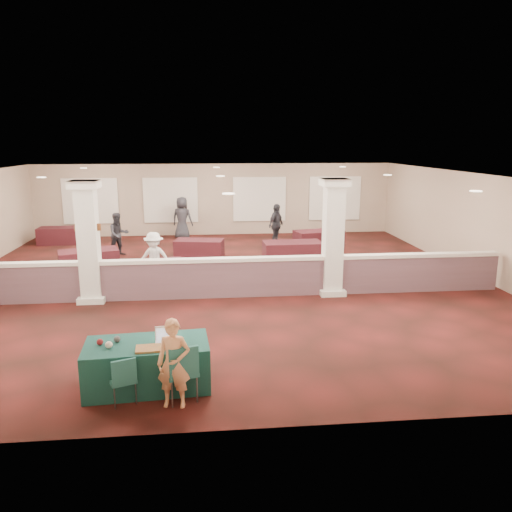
{
  "coord_description": "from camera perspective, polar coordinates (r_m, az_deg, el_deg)",
  "views": [
    {
      "loc": [
        -0.44,
        -14.61,
        4.16
      ],
      "look_at": [
        0.84,
        -2.0,
        1.25
      ],
      "focal_mm": 35.0,
      "sensor_mm": 36.0,
      "label": 1
    }
  ],
  "objects": [
    {
      "name": "woman",
      "position": [
        8.18,
        -9.38,
        -12.03
      ],
      "size": [
        0.57,
        0.41,
        1.46
      ],
      "primitive_type": "imported",
      "rotation": [
        0.0,
        0.0,
        -0.12
      ],
      "color": "tan",
      "rests_on": "ground"
    },
    {
      "name": "far_table_front_right",
      "position": [
        17.24,
        4.19,
        0.32
      ],
      "size": [
        2.01,
        1.05,
        0.8
      ],
      "primitive_type": "cube",
      "rotation": [
        0.0,
        0.0,
        0.03
      ],
      "color": "black",
      "rests_on": "ground"
    },
    {
      "name": "yarn_grey",
      "position": [
        8.98,
        -15.59,
        -9.12
      ],
      "size": [
        0.11,
        0.11,
        0.11
      ],
      "primitive_type": "sphere",
      "color": "#47474B",
      "rests_on": "near_table"
    },
    {
      "name": "wall_right",
      "position": [
        17.06,
        24.0,
        3.19
      ],
      "size": [
        0.04,
        16.0,
        3.2
      ],
      "primitive_type": "cube",
      "color": "gray",
      "rests_on": "ground"
    },
    {
      "name": "far_table_front_center",
      "position": [
        15.47,
        -11.38,
        -1.67
      ],
      "size": [
        1.68,
        0.98,
        0.65
      ],
      "primitive_type": "cube",
      "rotation": [
        0.0,
        0.0,
        0.12
      ],
      "color": "black",
      "rests_on": "ground"
    },
    {
      "name": "yarn_cream",
      "position": [
        8.77,
        -16.47,
        -9.71
      ],
      "size": [
        0.12,
        0.12,
        0.12
      ],
      "primitive_type": "sphere",
      "color": "beige",
      "rests_on": "near_table"
    },
    {
      "name": "laptop_screen",
      "position": [
        8.84,
        -10.27,
        -8.61
      ],
      "size": [
        0.36,
        0.04,
        0.24
      ],
      "primitive_type": "cube",
      "rotation": [
        0.0,
        0.0,
        0.07
      ],
      "color": "silver",
      "rests_on": "near_table"
    },
    {
      "name": "attendee_a",
      "position": [
        19.18,
        -15.43,
        2.4
      ],
      "size": [
        0.88,
        0.75,
        1.61
      ],
      "primitive_type": "imported",
      "rotation": [
        0.0,
        0.0,
        0.52
      ],
      "color": "black",
      "rests_on": "ground"
    },
    {
      "name": "partition_wall",
      "position": [
        13.6,
        -3.72,
        -2.4
      ],
      "size": [
        15.6,
        0.28,
        1.1
      ],
      "color": "brown",
      "rests_on": "ground"
    },
    {
      "name": "attendee_c",
      "position": [
        20.23,
        2.32,
        3.55
      ],
      "size": [
        1.0,
        1.09,
        1.72
      ],
      "primitive_type": "imported",
      "rotation": [
        0.0,
        0.0,
        0.91
      ],
      "color": "black",
      "rests_on": "ground"
    },
    {
      "name": "ground",
      "position": [
        15.19,
        -3.9,
        -2.98
      ],
      "size": [
        16.0,
        16.0,
        0.0
      ],
      "primitive_type": "plane",
      "color": "#401210",
      "rests_on": "ground"
    },
    {
      "name": "wall_front",
      "position": [
        7.1,
        -1.87,
        -8.21
      ],
      "size": [
        16.0,
        0.04,
        3.2
      ],
      "primitive_type": "cube",
      "color": "gray",
      "rests_on": "ground"
    },
    {
      "name": "screen_glow",
      "position": [
        8.84,
        -10.27,
        -8.73
      ],
      "size": [
        0.33,
        0.03,
        0.21
      ],
      "primitive_type": "cube",
      "rotation": [
        0.0,
        0.0,
        0.07
      ],
      "color": "#D0DEFA",
      "rests_on": "near_table"
    },
    {
      "name": "far_table_front_left",
      "position": [
        17.06,
        -18.54,
        -0.57
      ],
      "size": [
        2.03,
        1.44,
        0.74
      ],
      "primitive_type": "cube",
      "rotation": [
        0.0,
        0.0,
        0.31
      ],
      "color": "black",
      "rests_on": "ground"
    },
    {
      "name": "wall_back",
      "position": [
        22.75,
        -4.65,
        6.45
      ],
      "size": [
        16.0,
        0.04,
        3.2
      ],
      "primitive_type": "cube",
      "color": "gray",
      "rests_on": "ground"
    },
    {
      "name": "attendee_b",
      "position": [
        15.1,
        -11.55,
        -0.25
      ],
      "size": [
        1.06,
        0.62,
        1.56
      ],
      "primitive_type": "imported",
      "rotation": [
        0.0,
        0.0,
        -0.17
      ],
      "color": "silver",
      "rests_on": "ground"
    },
    {
      "name": "far_table_back_left",
      "position": [
        22.29,
        -21.47,
        2.19
      ],
      "size": [
        1.73,
        0.89,
        0.69
      ],
      "primitive_type": "cube",
      "rotation": [
        0.0,
        0.0,
        0.02
      ],
      "color": "black",
      "rests_on": "ground"
    },
    {
      "name": "column_left",
      "position": [
        13.69,
        -18.59,
        1.64
      ],
      "size": [
        0.72,
        0.72,
        3.2
      ],
      "color": "silver",
      "rests_on": "ground"
    },
    {
      "name": "near_table",
      "position": [
        9.0,
        -12.28,
        -12.07
      ],
      "size": [
        2.16,
        1.2,
        0.8
      ],
      "primitive_type": "cube",
      "rotation": [
        0.0,
        0.0,
        0.07
      ],
      "color": "#0D312D",
      "rests_on": "ground"
    },
    {
      "name": "sconce_right",
      "position": [
        13.57,
        -17.55,
        3.18
      ],
      "size": [
        0.12,
        0.12,
        0.18
      ],
      "color": "brown",
      "rests_on": "column_left"
    },
    {
      "name": "conf_chair_side",
      "position": [
        8.5,
        -14.95,
        -13.17
      ],
      "size": [
        0.53,
        0.53,
        0.82
      ],
      "rotation": [
        0.0,
        0.0,
        0.37
      ],
      "color": "#1D5156",
      "rests_on": "ground"
    },
    {
      "name": "attendee_d",
      "position": [
        21.87,
        -8.43,
        4.3
      ],
      "size": [
        1.03,
        0.78,
        1.85
      ],
      "primitive_type": "imported",
      "rotation": [
        0.0,
        0.0,
        2.79
      ],
      "color": "black",
      "rests_on": "ground"
    },
    {
      "name": "far_table_back_center",
      "position": [
        18.21,
        -6.5,
        0.78
      ],
      "size": [
        1.85,
        1.16,
        0.7
      ],
      "primitive_type": "cube",
      "rotation": [
        0.0,
        0.0,
        -0.18
      ],
      "color": "black",
      "rests_on": "ground"
    },
    {
      "name": "yarn_red",
      "position": [
        8.94,
        -17.41,
        -9.35
      ],
      "size": [
        0.11,
        0.11,
        0.11
      ],
      "primitive_type": "sphere",
      "color": "maroon",
      "rests_on": "near_table"
    },
    {
      "name": "column_right",
      "position": [
        13.78,
        8.79,
        2.24
      ],
      "size": [
        0.72,
        0.72,
        3.2
      ],
      "color": "silver",
      "rests_on": "ground"
    },
    {
      "name": "laptop_base",
      "position": [
        8.77,
        -10.24,
        -9.71
      ],
      "size": [
        0.38,
        0.28,
        0.02
      ],
      "primitive_type": "cube",
      "rotation": [
        0.0,
        0.0,
        0.07
      ],
      "color": "silver",
      "rests_on": "near_table"
    },
    {
      "name": "sconce_left",
      "position": [
        13.7,
        -19.84,
        3.1
      ],
      "size": [
        0.12,
        0.12,
        0.18
      ],
      "color": "brown",
      "rests_on": "column_left"
    },
    {
      "name": "ceiling",
      "position": [
        14.64,
        -4.09,
        9.15
      ],
      "size": [
        16.0,
        16.0,
        0.02
      ],
      "primitive_type": "cube",
      "color": "white",
      "rests_on": "wall_back"
    },
    {
      "name": "far_table_back_right",
      "position": [
        19.81,
        7.16,
        1.83
      ],
      "size": [
        2.01,
        1.32,
        0.75
      ],
      "primitive_type": "cube",
      "rotation": [
        0.0,
        0.0,
        0.22
      ],
      "color": "black",
      "rests_on": "ground"
    },
    {
      "name": "conf_chair_main",
      "position": [
        8.33,
        -8.44,
        -12.58
      ],
      "size": [
        0.63,
        0.63,
        1.0
      ],
      "rotation": [
        0.0,
        0.0,
        0.31
      ],
      "color": "#1D5156",
      "rests_on": "ground"
    },
    {
      "name": "knitting",
      "position": [
        8.57,
        -12.11,
        -10.29
      ],
      "size": [
        0.46,
        0.36,
        0.03
      ],
      "primitive_type": "cube",
      "rotation": [
        0.0,
        0.0,
        0.07
      ],
      "color": "orange",
      "rests_on": "near_table"
    },
    {
      "name": "scissors",
      "position": [
        8.54,
        -7.61,
        -10.27
      ],
      "size": [
        0.13,
        0.04,
        0.01
      ],
      "primitive_type": "cube",
      "rotation": [
        0.0,
        0.0,
        0.07
      ],
      "color": "red",
      "rests_on": "near_table"
    }
  ]
}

